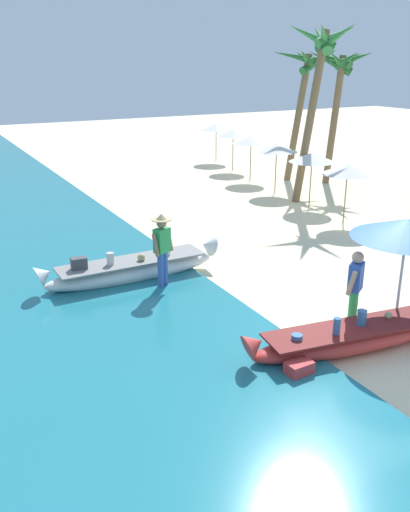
# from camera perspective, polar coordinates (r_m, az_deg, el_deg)

# --- Properties ---
(ground_plane) EXTENTS (80.00, 80.00, 0.00)m
(ground_plane) POSITION_cam_1_polar(r_m,az_deg,el_deg) (11.17, 16.79, -7.26)
(ground_plane) COLOR beige
(boat_red_foreground) EXTENTS (4.36, 1.32, 0.76)m
(boat_red_foreground) POSITION_cam_1_polar(r_m,az_deg,el_deg) (10.20, 15.25, -8.17)
(boat_red_foreground) COLOR red
(boat_red_foreground) RESTS_ON ground
(boat_white_midground) EXTENTS (4.46, 0.85, 0.84)m
(boat_white_midground) POSITION_cam_1_polar(r_m,az_deg,el_deg) (12.87, -7.65, -1.41)
(boat_white_midground) COLOR white
(boat_white_midground) RESTS_ON ground
(person_vendor_hatted) EXTENTS (0.58, 0.44, 1.77)m
(person_vendor_hatted) POSITION_cam_1_polar(r_m,az_deg,el_deg) (12.13, -4.49, 1.02)
(person_vendor_hatted) COLOR #3D5BA8
(person_vendor_hatted) RESTS_ON ground
(person_tourist_customer) EXTENTS (0.56, 0.46, 1.60)m
(person_tourist_customer) POSITION_cam_1_polar(r_m,az_deg,el_deg) (10.65, 15.38, -3.11)
(person_tourist_customer) COLOR green
(person_tourist_customer) RESTS_ON ground
(patio_umbrella_large) EXTENTS (2.01, 2.01, 2.23)m
(patio_umbrella_large) POSITION_cam_1_polar(r_m,az_deg,el_deg) (10.52, 20.36, 2.65)
(patio_umbrella_large) COLOR #B7B7BC
(patio_umbrella_large) RESTS_ON ground
(parasol_row_0) EXTENTS (1.60, 1.60, 1.91)m
(parasol_row_0) POSITION_cam_1_polar(r_m,az_deg,el_deg) (17.58, 14.68, 8.77)
(parasol_row_0) COLOR #8E6B47
(parasol_row_0) RESTS_ON ground
(parasol_row_1) EXTENTS (1.60, 1.60, 1.91)m
(parasol_row_1) POSITION_cam_1_polar(r_m,az_deg,el_deg) (19.47, 11.13, 10.07)
(parasol_row_1) COLOR #8E6B47
(parasol_row_1) RESTS_ON ground
(parasol_row_2) EXTENTS (1.60, 1.60, 1.91)m
(parasol_row_2) POSITION_cam_1_polar(r_m,az_deg,el_deg) (21.47, 7.50, 11.15)
(parasol_row_2) COLOR #8E6B47
(parasol_row_2) RESTS_ON ground
(parasol_row_3) EXTENTS (1.60, 1.60, 1.91)m
(parasol_row_3) POSITION_cam_1_polar(r_m,az_deg,el_deg) (23.57, 4.84, 12.01)
(parasol_row_3) COLOR #8E6B47
(parasol_row_3) RESTS_ON ground
(parasol_row_4) EXTENTS (1.60, 1.60, 1.91)m
(parasol_row_4) POSITION_cam_1_polar(r_m,az_deg,el_deg) (25.82, 2.96, 12.73)
(parasol_row_4) COLOR #8E6B47
(parasol_row_4) RESTS_ON ground
(parasol_row_5) EXTENTS (1.60, 1.60, 1.91)m
(parasol_row_5) POSITION_cam_1_polar(r_m,az_deg,el_deg) (28.18, 1.18, 13.35)
(parasol_row_5) COLOR #8E6B47
(parasol_row_5) RESTS_ON ground
(palm_tree_tall_inland) EXTENTS (2.46, 2.53, 5.42)m
(palm_tree_tall_inland) POSITION_cam_1_polar(r_m,az_deg,el_deg) (23.70, 13.87, 18.03)
(palm_tree_tall_inland) COLOR brown
(palm_tree_tall_inland) RESTS_ON ground
(palm_tree_leaning_seaward) EXTENTS (2.48, 2.60, 6.22)m
(palm_tree_leaning_seaward) POSITION_cam_1_polar(r_m,az_deg,el_deg) (20.35, 12.01, 19.21)
(palm_tree_leaning_seaward) COLOR brown
(palm_tree_leaning_seaward) RESTS_ON ground
(palm_tree_mid_cluster) EXTENTS (2.85, 2.56, 5.49)m
(palm_tree_mid_cluster) POSITION_cam_1_polar(r_m,az_deg,el_deg) (24.12, 10.47, 18.13)
(palm_tree_mid_cluster) COLOR brown
(palm_tree_mid_cluster) RESTS_ON ground
(cooler_box) EXTENTS (0.45, 0.31, 0.30)m
(cooler_box) POSITION_cam_1_polar(r_m,az_deg,el_deg) (9.22, 9.78, -11.67)
(cooler_box) COLOR #C63838
(cooler_box) RESTS_ON ground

